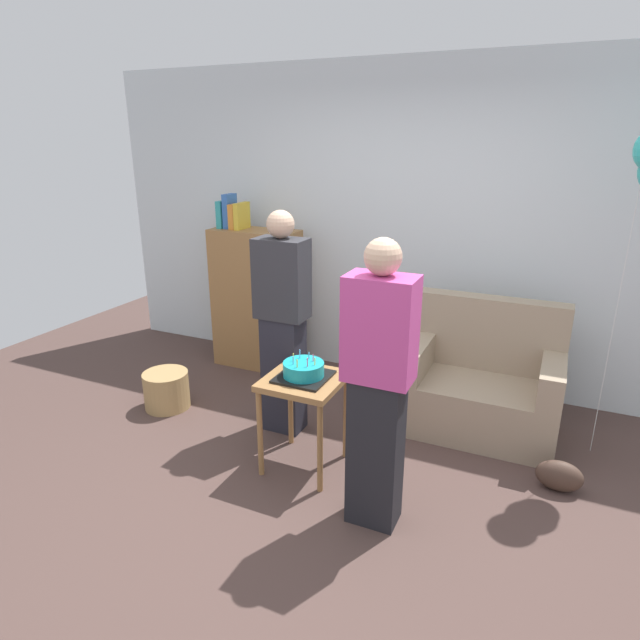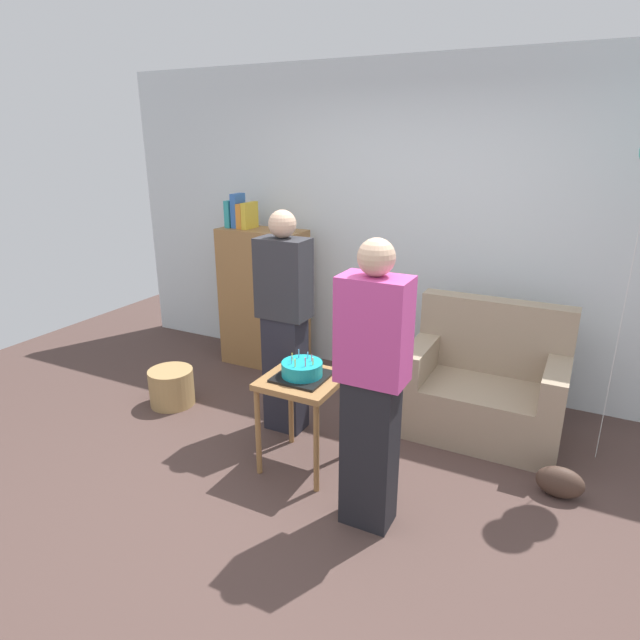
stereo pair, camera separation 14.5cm
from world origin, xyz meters
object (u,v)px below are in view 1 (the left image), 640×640
(side_table, at_px, (304,392))
(bookshelf, at_px, (256,297))
(birthday_cake, at_px, (304,371))
(person_holding_cake, at_px, (378,387))
(person_blowing_candles, at_px, (283,324))
(wicker_basket, at_px, (167,390))
(couch, at_px, (481,385))
(handbag, at_px, (559,476))

(side_table, bearing_deg, bookshelf, 130.64)
(birthday_cake, height_order, person_holding_cake, person_holding_cake)
(bookshelf, distance_m, birthday_cake, 1.77)
(person_blowing_candles, height_order, person_holding_cake, same)
(person_holding_cake, height_order, wicker_basket, person_holding_cake)
(birthday_cake, relative_size, wicker_basket, 0.89)
(bookshelf, bearing_deg, side_table, -49.36)
(couch, height_order, bookshelf, bookshelf)
(side_table, bearing_deg, birthday_cake, -83.97)
(bookshelf, relative_size, handbag, 5.73)
(couch, bearing_deg, birthday_cake, -133.80)
(birthday_cake, bearing_deg, wicker_basket, 168.76)
(side_table, relative_size, handbag, 2.28)
(birthday_cake, height_order, wicker_basket, birthday_cake)
(couch, bearing_deg, bookshelf, 171.13)
(bookshelf, xyz_separation_m, handbag, (2.71, -0.93, -0.57))
(person_blowing_candles, relative_size, handbag, 5.82)
(person_holding_cake, bearing_deg, bookshelf, -37.52)
(person_blowing_candles, bearing_deg, bookshelf, 126.57)
(side_table, relative_size, birthday_cake, 2.00)
(bookshelf, height_order, handbag, bookshelf)
(bookshelf, distance_m, person_holding_cake, 2.41)
(person_blowing_candles, distance_m, person_holding_cake, 1.17)
(couch, height_order, person_blowing_candles, person_blowing_candles)
(birthday_cake, bearing_deg, bookshelf, 130.64)
(wicker_basket, relative_size, handbag, 1.29)
(birthday_cake, xyz_separation_m, person_blowing_candles, (-0.35, 0.38, 0.14))
(bookshelf, height_order, birthday_cake, bookshelf)
(person_holding_cake, bearing_deg, side_table, -21.82)
(couch, relative_size, handbag, 3.93)
(birthday_cake, distance_m, handbag, 1.71)
(couch, distance_m, birthday_cake, 1.44)
(wicker_basket, bearing_deg, person_blowing_candles, 6.00)
(person_holding_cake, height_order, handbag, person_holding_cake)
(bookshelf, relative_size, birthday_cake, 5.01)
(person_blowing_candles, distance_m, handbag, 2.04)
(birthday_cake, height_order, person_blowing_candles, person_blowing_candles)
(birthday_cake, distance_m, person_blowing_candles, 0.54)
(couch, relative_size, birthday_cake, 3.44)
(person_holding_cake, bearing_deg, couch, -99.92)
(wicker_basket, bearing_deg, person_holding_cake, -16.58)
(handbag, bearing_deg, couch, 134.27)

